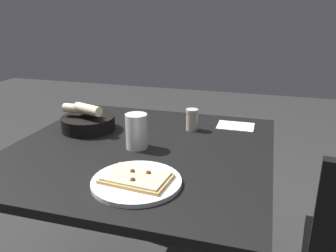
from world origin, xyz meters
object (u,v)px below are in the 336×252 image
at_px(bread_basket, 88,121).
at_px(pepper_shaker, 192,121).
at_px(pizza_plate, 136,181).
at_px(dining_table, 141,162).
at_px(beer_glass, 137,133).

relative_size(bread_basket, pepper_shaker, 2.46).
bearing_deg(bread_basket, pizza_plate, -46.08).
xyz_separation_m(bread_basket, pepper_shaker, (0.43, 0.13, 0.00)).
relative_size(dining_table, beer_glass, 7.37).
bearing_deg(bread_basket, beer_glass, -24.52).
distance_m(dining_table, pizza_plate, 0.30).
bearing_deg(dining_table, pizza_plate, -71.45).
relative_size(beer_glass, pepper_shaker, 1.43).
relative_size(dining_table, pizza_plate, 3.57).
xyz_separation_m(pizza_plate, pepper_shaker, (0.05, 0.52, 0.03)).
bearing_deg(beer_glass, pepper_shaker, 58.60).
distance_m(pizza_plate, bread_basket, 0.54).
bearing_deg(pepper_shaker, beer_glass, -121.40).
distance_m(bread_basket, beer_glass, 0.30).
height_order(pizza_plate, beer_glass, beer_glass).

